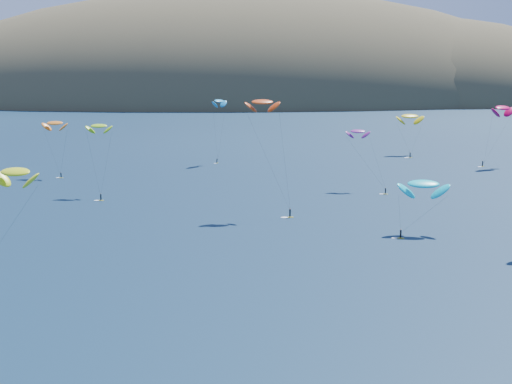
{
  "coord_description": "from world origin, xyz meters",
  "views": [
    {
      "loc": [
        -3.37,
        -62.1,
        35.96
      ],
      "look_at": [
        5.12,
        80.0,
        9.0
      ],
      "focal_mm": 50.0,
      "sensor_mm": 36.0,
      "label": 1
    }
  ],
  "objects": [
    {
      "name": "kitesurfer_9",
      "position": [
        7.92,
        101.9,
        25.79
      ],
      "size": [
        10.84,
        8.75,
        28.07
      ],
      "rotation": [
        0.0,
        0.0,
        0.13
      ],
      "color": "yellow",
      "rests_on": "ground"
    },
    {
      "name": "island",
      "position": [
        39.4,
        562.36,
        -10.74
      ],
      "size": [
        730.0,
        300.0,
        210.0
      ],
      "color": "#3D3526",
      "rests_on": "ground"
    },
    {
      "name": "kitesurfer_5",
      "position": [
        39.9,
        80.62,
        10.18
      ],
      "size": [
        11.9,
        8.68,
        13.0
      ],
      "rotation": [
        0.0,
        0.0,
        -0.18
      ],
      "color": "yellow",
      "rests_on": "ground"
    },
    {
      "name": "kitesurfer_11",
      "position": [
        70.31,
        201.76,
        14.23
      ],
      "size": [
        10.97,
        14.09,
        17.17
      ],
      "rotation": [
        0.0,
        0.0,
        0.13
      ],
      "color": "yellow",
      "rests_on": "ground"
    },
    {
      "name": "kitesurfer_4",
      "position": [
        -1.35,
        183.83,
        21.21
      ],
      "size": [
        7.01,
        7.83,
        23.28
      ],
      "rotation": [
        0.0,
        0.0,
        0.94
      ],
      "color": "yellow",
      "rests_on": "ground"
    },
    {
      "name": "kitesurfer_2",
      "position": [
        -38.16,
        63.34,
        16.2
      ],
      "size": [
        10.05,
        13.32,
        18.78
      ],
      "rotation": [
        0.0,
        0.0,
        -0.41
      ],
      "color": "yellow",
      "rests_on": "ground"
    },
    {
      "name": "kitesurfer_8",
      "position": [
        92.87,
        170.65,
        19.41
      ],
      "size": [
        12.85,
        9.21,
        22.26
      ],
      "rotation": [
        0.0,
        0.0,
        0.54
      ],
      "color": "yellow",
      "rests_on": "ground"
    },
    {
      "name": "kitesurfer_6",
      "position": [
        36.4,
        131.73,
        15.84
      ],
      "size": [
        9.96,
        11.69,
        17.69
      ],
      "rotation": [
        0.0,
        0.0,
        -0.13
      ],
      "color": "yellow",
      "rests_on": "ground"
    },
    {
      "name": "kitesurfer_3",
      "position": [
        -33.68,
        128.29,
        18.05
      ],
      "size": [
        6.78,
        12.17,
        20.0
      ],
      "rotation": [
        0.0,
        0.0,
        -0.03
      ],
      "color": "yellow",
      "rests_on": "ground"
    },
    {
      "name": "kitesurfer_1",
      "position": [
        -51.69,
        158.2,
        16.23
      ],
      "size": [
        8.54,
        7.49,
        18.47
      ],
      "rotation": [
        0.0,
        0.0,
        -0.24
      ],
      "color": "yellow",
      "rests_on": "ground"
    }
  ]
}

